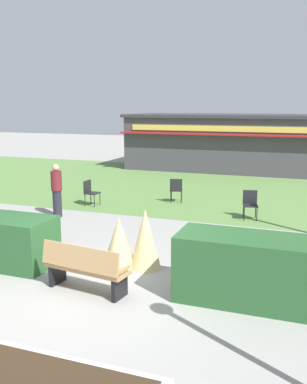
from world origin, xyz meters
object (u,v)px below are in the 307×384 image
Objects in this scene: cafe_chair_center at (90,191)px; parked_car_center_slot at (251,147)px; cafe_chair_west at (250,202)px; person_standing at (57,190)px; parked_car_west_slot at (177,144)px; park_bench at (85,268)px; cafe_chair_east at (176,188)px; food_kiosk at (227,142)px.

parked_car_center_slot is (3.18, 17.50, 0.12)m from cafe_chair_center.
person_standing reaches higher than cafe_chair_west.
parked_car_west_slot is (-2.25, 17.50, 0.12)m from cafe_chair_center.
parked_car_center_slot reaches higher than cafe_chair_center.
person_standing is at bearing -83.96° from parked_car_west_slot.
park_bench is 1.04× the size of person_standing.
person_standing is at bearing -132.15° from cafe_chair_east.
food_kiosk is at bearing 104.62° from cafe_chair_west.
park_bench reaches higher than cafe_chair_west.
food_kiosk is 6.90m from parked_car_center_slot.
parked_car_west_slot is (-4.98, 16.02, 0.12)m from cafe_chair_east.
cafe_chair_west is 17.58m from parked_car_center_slot.
parked_car_west_slot is (-5.06, 6.83, -0.87)m from food_kiosk.
cafe_chair_west is at bearing -75.38° from food_kiosk.
cafe_chair_center is 0.53× the size of person_standing.
cafe_chair_east and cafe_chair_center have the same top height.
park_bench reaches higher than cafe_chair_east.
cafe_chair_east is 0.21× the size of parked_car_center_slot.
parked_car_west_slot reaches higher than cafe_chair_west.
cafe_chair_center is 0.21× the size of parked_car_west_slot.
cafe_chair_west is 19.09m from parked_car_west_slot.
park_bench is 1.97× the size of cafe_chair_east.
parked_car_center_slot is (-0.23, 23.97, 0.16)m from park_bench.
food_kiosk reaches higher than cafe_chair_west.
parked_car_center_slot is at bearing 88.38° from cafe_chair_east.
park_bench is 7.31m from cafe_chair_center.
food_kiosk reaches higher than cafe_chair_east.
parked_car_west_slot is at bearing 103.28° from park_bench.
food_kiosk reaches higher than park_bench.
cafe_chair_west is at bearing -65.81° from parked_car_west_slot.
person_standing reaches higher than parked_car_west_slot.
park_bench is at bearing -108.25° from cafe_chair_west.
parked_car_center_slot is (-2.39, 17.41, 0.12)m from cafe_chair_west.
park_bench is 5.95m from person_standing.
person_standing is at bearing 127.59° from park_bench.
food_kiosk is at bearing -53.47° from parked_car_west_slot.
cafe_chair_west is 1.00× the size of cafe_chair_center.
food_kiosk is 9.24m from cafe_chair_east.
food_kiosk is 12.82m from person_standing.
parked_car_west_slot is at bearing 107.26° from cafe_chair_east.
person_standing is (-3.02, -12.44, -0.65)m from food_kiosk.
food_kiosk is 6.39× the size of person_standing.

